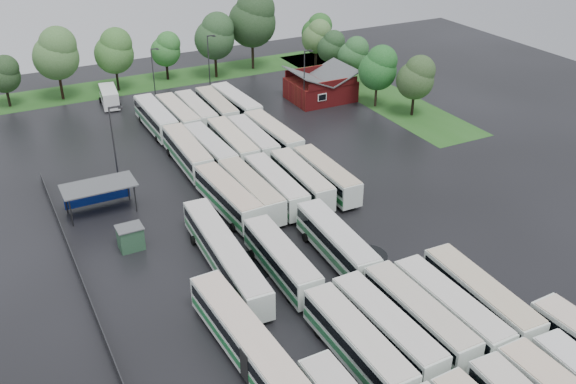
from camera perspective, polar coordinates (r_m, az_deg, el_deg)
name	(u,v)px	position (r m, az deg, el deg)	size (l,w,h in m)	color
ground	(325,269)	(64.73, 3.34, -6.82)	(160.00, 160.00, 0.00)	black
brick_building	(320,89)	(107.96, 2.90, 9.15)	(10.07, 8.60, 5.39)	maroon
wash_shed	(98,188)	(76.16, -16.52, 0.35)	(8.20, 4.20, 3.58)	#2D2D30
utility_hut	(131,237)	(68.99, -13.82, -3.95)	(2.70, 2.20, 2.62)	#284E33
grass_strip_north	(154,81)	(119.86, -11.85, 9.61)	(80.00, 10.00, 0.01)	#23551A
grass_strip_east	(370,90)	(113.70, 7.30, 8.96)	(10.00, 50.00, 0.01)	#23551A
west_fence	(82,282)	(64.80, -17.82, -7.64)	(0.10, 50.00, 1.20)	#2D2D30
bus_r1c0	(357,344)	(53.26, 6.15, -13.26)	(2.84, 12.95, 3.60)	silver
bus_r1c1	(386,328)	(55.03, 8.73, -11.89)	(3.01, 12.84, 3.56)	silver
bus_r1c2	(418,316)	(56.75, 11.52, -10.74)	(2.85, 12.85, 3.57)	silver
bus_r1c3	(450,309)	(58.08, 14.18, -10.05)	(2.87, 12.90, 3.58)	silver
bus_r1c4	(480,297)	(60.05, 16.70, -8.95)	(3.22, 13.22, 3.65)	silver
bus_r2c0	(281,259)	(62.52, -0.60, -6.02)	(3.01, 12.71, 3.52)	silver
bus_r2c2	(336,242)	(65.17, 4.32, -4.46)	(3.36, 13.17, 3.63)	silver
bus_r3c0	(228,197)	(73.57, -5.37, -0.43)	(3.35, 13.04, 3.60)	silver
bus_r3c1	(251,191)	(74.62, -3.33, 0.10)	(2.95, 13.05, 3.62)	silver
bus_r3c2	(276,186)	(75.71, -1.10, 0.56)	(2.96, 12.82, 3.55)	silver
bus_r3c3	(301,179)	(77.22, 1.18, 1.12)	(3.09, 12.69, 3.51)	silver
bus_r3c4	(326,175)	(78.32, 3.39, 1.49)	(2.79, 12.64, 3.51)	silver
bus_r4c0	(187,152)	(85.07, -8.94, 3.51)	(3.12, 13.28, 3.68)	silver
bus_r4c1	(210,150)	(85.53, -6.95, 3.76)	(3.00, 12.94, 3.59)	silver
bus_r4c2	(233,144)	(86.95, -4.95, 4.29)	(3.14, 13.04, 3.61)	silver
bus_r4c3	(253,140)	(87.93, -3.16, 4.60)	(2.98, 12.62, 3.50)	silver
bus_r4c4	(273,135)	(89.29, -1.33, 5.06)	(3.10, 13.05, 3.61)	silver
bus_r5c0	(156,118)	(97.20, -11.66, 6.48)	(2.87, 13.24, 3.68)	silver
bus_r5c1	(178,116)	(97.55, -9.75, 6.70)	(2.91, 12.88, 3.58)	silver
bus_r5c2	(196,112)	(98.67, -8.16, 7.05)	(2.84, 12.59, 3.49)	silver
bus_r5c3	(217,108)	(99.98, -6.35, 7.46)	(3.06, 12.66, 3.50)	silver
bus_r5c4	(236,104)	(100.95, -4.64, 7.80)	(3.27, 13.21, 3.65)	silver
artic_bus_west_b	(225,255)	(63.46, -5.64, -5.59)	(3.51, 18.97, 3.50)	silver
artic_bus_west_c	(255,352)	(52.25, -2.99, -14.04)	(3.62, 19.68, 3.63)	silver
minibus	(109,96)	(109.12, -15.62, 8.21)	(3.26, 6.93, 2.92)	white
tree_north_0	(4,74)	(112.99, -23.90, 9.59)	(5.16, 5.16, 8.55)	black
tree_north_1	(57,53)	(112.66, -19.88, 11.55)	(7.38, 7.38, 12.23)	black
tree_north_2	(115,50)	(114.44, -15.15, 12.05)	(6.61, 6.61, 10.95)	black
tree_north_3	(166,49)	(118.78, -10.76, 12.40)	(5.31, 5.30, 8.78)	black
tree_north_4	(215,36)	(118.31, -6.47, 13.64)	(7.16, 7.16, 11.86)	black
tree_north_5	(253,18)	(122.37, -3.12, 15.17)	(8.92, 8.92, 14.78)	black
tree_north_6	(318,31)	(127.11, 2.65, 14.12)	(5.79, 5.79, 9.59)	black
tree_east_0	(417,77)	(101.66, 11.37, 9.98)	(5.81, 5.81, 9.62)	black
tree_east_1	(379,67)	(104.38, 8.09, 10.91)	(6.10, 6.10, 10.10)	#32281B
tree_east_2	(354,54)	(114.31, 5.89, 12.10)	(5.27, 5.27, 8.73)	black
tree_east_3	(332,46)	(119.95, 3.92, 12.81)	(4.99, 4.99, 8.26)	black
tree_east_4	(317,36)	(124.57, 2.62, 13.66)	(5.46, 5.46, 9.05)	black
lamp_post_ne	(305,76)	(101.85, 1.52, 10.25)	(1.50, 0.29, 9.76)	#2D2D30
lamp_post_nw	(115,144)	(78.53, -15.13, 4.17)	(1.69, 0.33, 10.98)	#2D2D30
lamp_post_back_w	(154,72)	(107.25, -11.84, 10.39)	(1.41, 0.27, 9.12)	#2D2D30
lamp_post_back_e	(209,61)	(110.06, -7.00, 11.52)	(1.55, 0.30, 10.04)	#2D2D30
puddle_1	(572,383)	(57.24, 23.97, -15.23)	(4.34, 4.34, 0.01)	black
puddle_2	(246,267)	(65.03, -3.73, -6.64)	(5.70, 5.70, 0.01)	black
puddle_3	(367,255)	(67.06, 7.05, -5.62)	(4.26, 4.26, 0.01)	black
puddle_4	(565,315)	(63.95, 23.37, -9.98)	(3.63, 3.63, 0.01)	black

